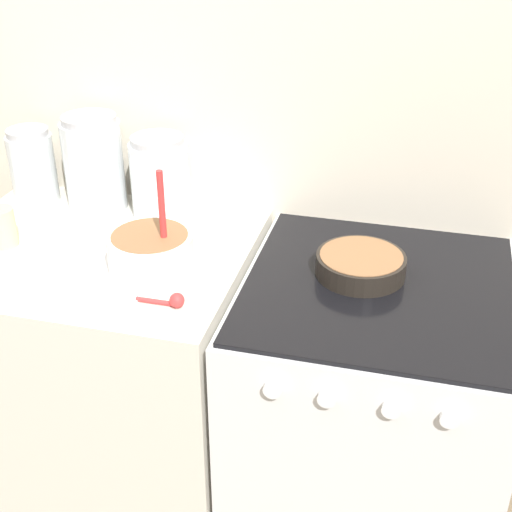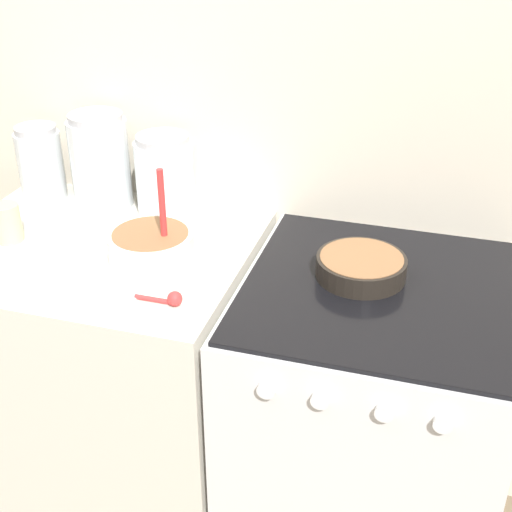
{
  "view_description": "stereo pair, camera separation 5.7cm",
  "coord_description": "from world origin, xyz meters",
  "px_view_note": "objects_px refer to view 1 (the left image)",
  "views": [
    {
      "loc": [
        0.42,
        -1.16,
        1.84
      ],
      "look_at": [
        0.04,
        0.32,
        0.98
      ],
      "focal_mm": 50.0,
      "sensor_mm": 36.0,
      "label": 1
    },
    {
      "loc": [
        0.48,
        -1.14,
        1.84
      ],
      "look_at": [
        0.04,
        0.32,
        0.98
      ],
      "focal_mm": 50.0,
      "sensor_mm": 36.0,
      "label": 2
    }
  ],
  "objects_px": {
    "baking_pan": "(361,264)",
    "stove": "(365,429)",
    "mixing_bowl": "(151,251)",
    "storage_jar_middle": "(95,169)",
    "storage_jar_left": "(33,171)",
    "storage_jar_right": "(160,182)",
    "tin_can": "(2,227)"
  },
  "relations": [
    {
      "from": "stove",
      "to": "storage_jar_right",
      "type": "xyz_separation_m",
      "value": [
        -0.65,
        0.24,
        0.57
      ]
    },
    {
      "from": "stove",
      "to": "tin_can",
      "type": "height_order",
      "value": "tin_can"
    },
    {
      "from": "baking_pan",
      "to": "storage_jar_left",
      "type": "height_order",
      "value": "storage_jar_left"
    },
    {
      "from": "baking_pan",
      "to": "storage_jar_middle",
      "type": "distance_m",
      "value": 0.83
    },
    {
      "from": "baking_pan",
      "to": "storage_jar_right",
      "type": "distance_m",
      "value": 0.64
    },
    {
      "from": "stove",
      "to": "baking_pan",
      "type": "relative_size",
      "value": 4.19
    },
    {
      "from": "tin_can",
      "to": "mixing_bowl",
      "type": "bearing_deg",
      "value": -5.27
    },
    {
      "from": "tin_can",
      "to": "storage_jar_right",
      "type": "bearing_deg",
      "value": 39.36
    },
    {
      "from": "storage_jar_left",
      "to": "tin_can",
      "type": "relative_size",
      "value": 2.14
    },
    {
      "from": "baking_pan",
      "to": "tin_can",
      "type": "relative_size",
      "value": 2.12
    },
    {
      "from": "stove",
      "to": "storage_jar_middle",
      "type": "bearing_deg",
      "value": 164.45
    },
    {
      "from": "mixing_bowl",
      "to": "storage_jar_middle",
      "type": "xyz_separation_m",
      "value": [
        -0.3,
        0.32,
        0.06
      ]
    },
    {
      "from": "baking_pan",
      "to": "stove",
      "type": "bearing_deg",
      "value": -36.06
    },
    {
      "from": "baking_pan",
      "to": "storage_jar_left",
      "type": "xyz_separation_m",
      "value": [
        -1.0,
        0.2,
        0.07
      ]
    },
    {
      "from": "mixing_bowl",
      "to": "storage_jar_middle",
      "type": "relative_size",
      "value": 0.99
    },
    {
      "from": "stove",
      "to": "storage_jar_left",
      "type": "bearing_deg",
      "value": 167.3
    },
    {
      "from": "mixing_bowl",
      "to": "storage_jar_left",
      "type": "height_order",
      "value": "mixing_bowl"
    },
    {
      "from": "tin_can",
      "to": "stove",
      "type": "bearing_deg",
      "value": 2.44
    },
    {
      "from": "storage_jar_right",
      "to": "tin_can",
      "type": "distance_m",
      "value": 0.44
    },
    {
      "from": "baking_pan",
      "to": "tin_can",
      "type": "distance_m",
      "value": 0.94
    },
    {
      "from": "storage_jar_left",
      "to": "storage_jar_right",
      "type": "xyz_separation_m",
      "value": [
        0.4,
        0.0,
        0.01
      ]
    },
    {
      "from": "mixing_bowl",
      "to": "tin_can",
      "type": "relative_size",
      "value": 2.66
    },
    {
      "from": "storage_jar_right",
      "to": "stove",
      "type": "bearing_deg",
      "value": -19.99
    },
    {
      "from": "baking_pan",
      "to": "storage_jar_right",
      "type": "bearing_deg",
      "value": 161.62
    },
    {
      "from": "baking_pan",
      "to": "storage_jar_middle",
      "type": "bearing_deg",
      "value": 166.01
    },
    {
      "from": "storage_jar_middle",
      "to": "storage_jar_right",
      "type": "xyz_separation_m",
      "value": [
        0.2,
        0.0,
        -0.02
      ]
    },
    {
      "from": "baking_pan",
      "to": "storage_jar_right",
      "type": "xyz_separation_m",
      "value": [
        -0.6,
        0.2,
        0.07
      ]
    },
    {
      "from": "mixing_bowl",
      "to": "baking_pan",
      "type": "bearing_deg",
      "value": 13.45
    },
    {
      "from": "baking_pan",
      "to": "storage_jar_middle",
      "type": "xyz_separation_m",
      "value": [
        -0.8,
        0.2,
        0.09
      ]
    },
    {
      "from": "stove",
      "to": "storage_jar_middle",
      "type": "distance_m",
      "value": 1.06
    },
    {
      "from": "baking_pan",
      "to": "storage_jar_middle",
      "type": "height_order",
      "value": "storage_jar_middle"
    },
    {
      "from": "mixing_bowl",
      "to": "storage_jar_left",
      "type": "distance_m",
      "value": 0.59
    }
  ]
}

